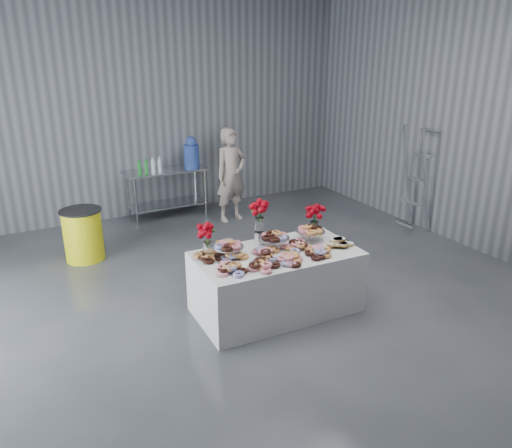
# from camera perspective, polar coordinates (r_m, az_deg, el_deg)

# --- Properties ---
(ground) EXTENTS (9.00, 9.00, 0.00)m
(ground) POSITION_cam_1_polar(r_m,az_deg,el_deg) (5.87, 0.62, -11.27)
(ground) COLOR #383A3F
(ground) RESTS_ON ground
(room_walls) EXTENTS (8.04, 9.04, 4.02)m
(room_walls) POSITION_cam_1_polar(r_m,az_deg,el_deg) (4.97, -2.53, 15.30)
(room_walls) COLOR slate
(room_walls) RESTS_ON ground
(display_table) EXTENTS (1.93, 1.05, 0.75)m
(display_table) POSITION_cam_1_polar(r_m,az_deg,el_deg) (5.96, 2.33, -6.62)
(display_table) COLOR white
(display_table) RESTS_ON ground
(prep_table) EXTENTS (1.50, 0.60, 0.90)m
(prep_table) POSITION_cam_1_polar(r_m,az_deg,el_deg) (9.23, -10.16, 4.47)
(prep_table) COLOR silver
(prep_table) RESTS_ON ground
(donut_mounds) EXTENTS (1.83, 0.85, 0.09)m
(donut_mounds) POSITION_cam_1_polar(r_m,az_deg,el_deg) (5.74, 2.64, -3.07)
(donut_mounds) COLOR #E49553
(donut_mounds) RESTS_ON display_table
(cake_stand_left) EXTENTS (0.36, 0.36, 0.17)m
(cake_stand_left) POSITION_cam_1_polar(r_m,az_deg,el_deg) (5.65, -3.23, -2.45)
(cake_stand_left) COLOR silver
(cake_stand_left) RESTS_ON display_table
(cake_stand_mid) EXTENTS (0.36, 0.36, 0.17)m
(cake_stand_mid) POSITION_cam_1_polar(r_m,az_deg,el_deg) (5.89, 2.13, -1.46)
(cake_stand_mid) COLOR silver
(cake_stand_mid) RESTS_ON display_table
(cake_stand_right) EXTENTS (0.36, 0.36, 0.17)m
(cake_stand_right) POSITION_cam_1_polar(r_m,az_deg,el_deg) (6.13, 6.25, -0.69)
(cake_stand_right) COLOR silver
(cake_stand_right) RESTS_ON display_table
(danish_pile) EXTENTS (0.48, 0.48, 0.11)m
(danish_pile) POSITION_cam_1_polar(r_m,az_deg,el_deg) (6.04, 9.34, -2.04)
(danish_pile) COLOR white
(danish_pile) RESTS_ON display_table
(bouquet_left) EXTENTS (0.26, 0.26, 0.42)m
(bouquet_left) POSITION_cam_1_polar(r_m,az_deg,el_deg) (5.61, -5.54, -0.96)
(bouquet_left) COLOR white
(bouquet_left) RESTS_ON display_table
(bouquet_right) EXTENTS (0.26, 0.26, 0.42)m
(bouquet_right) POSITION_cam_1_polar(r_m,az_deg,el_deg) (6.27, 6.73, 1.30)
(bouquet_right) COLOR white
(bouquet_right) RESTS_ON display_table
(bouquet_center) EXTENTS (0.26, 0.26, 0.57)m
(bouquet_center) POSITION_cam_1_polar(r_m,az_deg,el_deg) (5.93, 0.39, 1.17)
(bouquet_center) COLOR silver
(bouquet_center) RESTS_ON display_table
(water_jug) EXTENTS (0.28, 0.28, 0.55)m
(water_jug) POSITION_cam_1_polar(r_m,az_deg,el_deg) (9.27, -7.40, 8.05)
(water_jug) COLOR blue
(water_jug) RESTS_ON prep_table
(drink_bottles) EXTENTS (0.54, 0.08, 0.27)m
(drink_bottles) POSITION_cam_1_polar(r_m,az_deg,el_deg) (8.95, -12.07, 6.60)
(drink_bottles) COLOR #268C33
(drink_bottles) RESTS_ON prep_table
(person) EXTENTS (0.67, 0.50, 1.67)m
(person) POSITION_cam_1_polar(r_m,az_deg,el_deg) (8.90, -2.86, 5.61)
(person) COLOR #CC8C93
(person) RESTS_ON ground
(trash_barrel) EXTENTS (0.60, 0.60, 0.77)m
(trash_barrel) POSITION_cam_1_polar(r_m,az_deg,el_deg) (7.77, -19.16, -1.16)
(trash_barrel) COLOR yellow
(trash_barrel) RESTS_ON ground
(stepladder) EXTENTS (0.62, 0.46, 1.82)m
(stepladder) POSITION_cam_1_polar(r_m,az_deg,el_deg) (8.78, 17.85, 4.93)
(stepladder) COLOR silver
(stepladder) RESTS_ON ground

